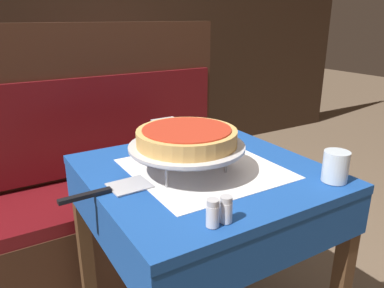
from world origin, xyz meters
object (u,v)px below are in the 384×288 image
at_px(booth_bench, 93,205).
at_px(pizza_pan_stand, 187,148).
at_px(salt_shaker, 213,213).
at_px(dining_table_front, 204,197).
at_px(deep_dish_pizza, 187,137).
at_px(dining_table_rear, 125,101).
at_px(pepper_shaker, 226,209).
at_px(napkin_holder, 165,130).
at_px(water_glass_near, 336,166).
at_px(condiment_caddy, 113,84).
at_px(pizza_server, 111,190).

bearing_deg(booth_bench, pizza_pan_stand, -80.08).
relative_size(pizza_pan_stand, salt_shaker, 5.23).
height_order(dining_table_front, deep_dish_pizza, deep_dish_pizza).
relative_size(dining_table_front, dining_table_rear, 1.00).
relative_size(pepper_shaker, napkin_holder, 0.69).
xyz_separation_m(booth_bench, salt_shaker, (0.01, -1.03, 0.45)).
relative_size(dining_table_front, pizza_pan_stand, 2.04).
xyz_separation_m(pizza_pan_stand, napkin_holder, (0.09, 0.33, -0.04)).
bearing_deg(water_glass_near, salt_shaker, -177.24).
relative_size(pizza_pan_stand, condiment_caddy, 2.17).
height_order(dining_table_rear, salt_shaker, salt_shaker).
bearing_deg(salt_shaker, condiment_caddy, 77.36).
bearing_deg(water_glass_near, dining_table_rear, 88.62).
distance_m(pizza_server, napkin_holder, 0.48).
relative_size(dining_table_rear, salt_shaker, 10.69).
height_order(water_glass_near, napkin_holder, water_glass_near).
xyz_separation_m(pizza_pan_stand, deep_dish_pizza, (0.00, 0.00, 0.04)).
height_order(pizza_pan_stand, water_glass_near, same).
distance_m(deep_dish_pizza, salt_shaker, 0.34).
bearing_deg(deep_dish_pizza, dining_table_front, 1.58).
distance_m(dining_table_rear, deep_dish_pizza, 1.65).
bearing_deg(water_glass_near, pizza_pan_stand, 140.87).
relative_size(water_glass_near, condiment_caddy, 0.56).
relative_size(salt_shaker, pepper_shaker, 1.04).
height_order(water_glass_near, salt_shaker, water_glass_near).
bearing_deg(dining_table_front, deep_dish_pizza, -178.42).
bearing_deg(dining_table_rear, booth_bench, -121.50).
xyz_separation_m(pizza_pan_stand, salt_shaker, (-0.11, -0.31, -0.05)).
xyz_separation_m(dining_table_rear, napkin_holder, (-0.31, -1.25, 0.15)).
distance_m(salt_shaker, napkin_holder, 0.68).
bearing_deg(dining_table_rear, dining_table_front, -102.00).
distance_m(pepper_shaker, condiment_caddy, 1.87).
height_order(pepper_shaker, napkin_holder, napkin_holder).
relative_size(deep_dish_pizza, napkin_holder, 3.20).
relative_size(pizza_pan_stand, deep_dish_pizza, 1.16).
bearing_deg(napkin_holder, dining_table_rear, 75.94).
xyz_separation_m(booth_bench, pizza_server, (-0.13, -0.72, 0.42)).
bearing_deg(pizza_pan_stand, deep_dish_pizza, 90.00).
bearing_deg(booth_bench, salt_shaker, -89.30).
bearing_deg(salt_shaker, water_glass_near, 2.76).
xyz_separation_m(dining_table_rear, water_glass_near, (-0.04, -1.87, 0.15)).
bearing_deg(dining_table_front, condiment_caddy, 81.34).
bearing_deg(salt_shaker, napkin_holder, 72.57).
xyz_separation_m(salt_shaker, pepper_shaker, (0.04, -0.00, -0.00)).
relative_size(pizza_server, pepper_shaker, 3.97).
xyz_separation_m(salt_shaker, napkin_holder, (0.20, 0.64, 0.01)).
distance_m(pizza_pan_stand, condiment_caddy, 1.55).
distance_m(dining_table_rear, pizza_server, 1.72).
xyz_separation_m(water_glass_near, pepper_shaker, (-0.43, -0.02, -0.01)).
bearing_deg(pepper_shaker, water_glass_near, 3.02).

